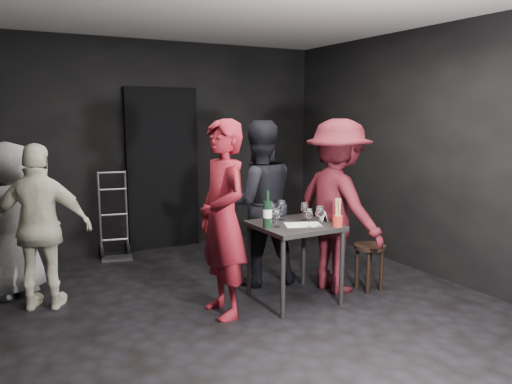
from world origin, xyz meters
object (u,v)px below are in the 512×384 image
tasting_table (294,234)px  man_maroon (338,193)px  stool (370,255)px  breadstick_cup (338,213)px  hand_truck (115,242)px  bystander_grey (10,219)px  wine_bottle (268,213)px  server_red (223,204)px  bystander_cream (41,226)px  woman_black (258,192)px

tasting_table → man_maroon: 0.64m
stool → breadstick_cup: breadstick_cup is taller
hand_truck → bystander_grey: (-1.16, -0.80, 0.56)m
wine_bottle → breadstick_cup: bearing=-24.2°
server_red → bystander_cream: server_red is taller
man_maroon → bystander_grey: (-2.88, 1.39, -0.23)m
man_maroon → wine_bottle: 0.85m
woman_black → bystander_grey: 2.44m
hand_truck → server_red: 2.41m
bystander_cream → wine_bottle: bearing=176.1°
tasting_table → bystander_cream: bearing=156.6°
tasting_table → woman_black: size_ratio=0.39×
tasting_table → woman_black: (-0.06, 0.61, 0.32)m
woman_black → wine_bottle: size_ratio=5.67×
wine_bottle → tasting_table: bearing=4.5°
hand_truck → bystander_cream: (-0.93, -1.32, 0.56)m
bystander_cream → bystander_grey: bystander_cream is taller
stool → bystander_grey: bearing=153.7°
man_maroon → bystander_cream: (-2.65, 0.87, -0.22)m
hand_truck → bystander_grey: 1.52m
woman_black → bystander_grey: woman_black is taller
wine_bottle → bystander_cream: bearing=152.5°
tasting_table → bystander_grey: 2.75m
tasting_table → man_maroon: size_ratio=0.38×
tasting_table → server_red: size_ratio=0.38×
server_red → tasting_table: bearing=87.8°
bystander_cream → woman_black: bearing=-165.1°
man_maroon → wine_bottle: size_ratio=5.79×
bystander_grey → woman_black: bearing=131.7°
tasting_table → server_red: 0.81m
server_red → man_maroon: (1.27, 0.03, -0.01)m
server_red → woman_black: bearing=130.1°
breadstick_cup → wine_bottle: bearing=155.8°
woman_black → breadstick_cup: 0.96m
server_red → woman_black: server_red is taller
stool → tasting_table: bearing=171.2°
woman_black → bystander_cream: (-2.06, 0.31, -0.20)m
woman_black → man_maroon: man_maroon is taller
tasting_table → stool: (0.82, -0.13, -0.29)m
bystander_cream → breadstick_cup: size_ratio=5.43×
stool → bystander_cream: bystander_cream is taller
wine_bottle → hand_truck: bearing=111.3°
bystander_grey → tasting_table: bearing=120.1°
bystander_grey → man_maroon: bearing=125.8°
woman_black → bystander_grey: (-2.29, 0.83, -0.21)m
tasting_table → server_red: bearing=179.1°
woman_black → hand_truck: bearing=-44.6°
hand_truck → woman_black: size_ratio=0.56×
woman_black → wine_bottle: (-0.25, -0.63, -0.09)m
man_maroon → breadstick_cup: size_ratio=7.01×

